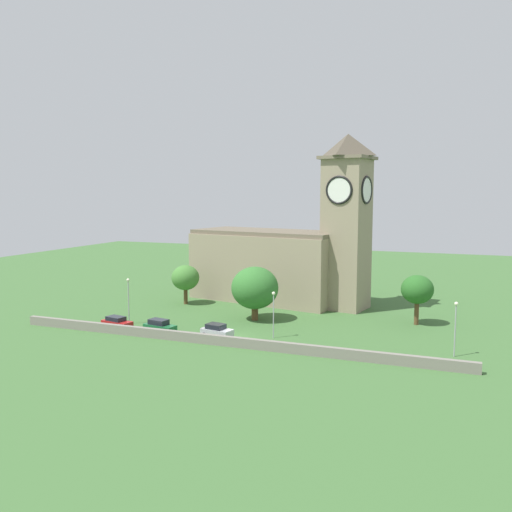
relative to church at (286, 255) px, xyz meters
name	(u,v)px	position (x,y,z in m)	size (l,w,h in m)	color
ground_plane	(272,314)	(1.13, -9.92, -8.08)	(200.00, 200.00, 0.00)	#3D6633
church	(286,255)	(0.00, 0.00, 0.00)	(32.65, 16.58, 28.08)	gray
quay_barrier	(221,340)	(1.13, -29.07, -7.46)	(59.84, 0.70, 1.23)	gray
car_red	(117,322)	(-16.05, -26.49, -7.24)	(4.80, 2.86, 1.64)	red
car_green	(160,326)	(-8.96, -26.80, -7.12)	(4.79, 2.73, 1.90)	#1E6B38
car_silver	(217,331)	(-0.93, -25.86, -7.17)	(4.39, 2.88, 1.79)	silver
streetlamp_west_end	(128,293)	(-15.89, -23.77, -3.61)	(0.44, 0.44, 6.63)	#9EA0A5
streetlamp_west_mid	(274,307)	(6.10, -23.48, -3.91)	(0.44, 0.44, 6.13)	#9EA0A5
streetlamp_central	(456,320)	(28.22, -23.52, -3.73)	(0.44, 0.44, 6.43)	#9EA0A5
tree_by_tower	(417,290)	(22.79, -9.18, -3.01)	(4.57, 4.57, 7.18)	brown
tree_riverside_west	(255,288)	(0.15, -14.93, -3.25)	(6.99, 6.99, 8.00)	brown
tree_riverside_east	(185,278)	(-15.10, -8.29, -3.58)	(4.70, 4.70, 6.66)	brown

